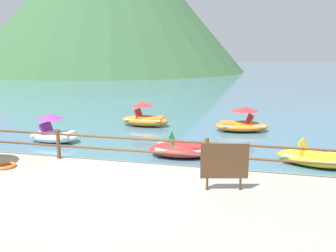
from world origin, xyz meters
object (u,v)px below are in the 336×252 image
Objects in this scene: pedal_boat_0 at (145,118)px; pedal_boat_4 at (314,158)px; life_ring at (5,166)px; pedal_boat_2 at (182,149)px; sign_board at (225,162)px; pedal_boat_1 at (242,123)px; pedal_boat_3 at (54,133)px.

pedal_boat_4 is at bearing -33.00° from pedal_boat_0.
pedal_boat_2 is at bearing 38.12° from life_ring.
life_ring is at bearing -141.88° from pedal_boat_2.
pedal_boat_1 is (0.16, 8.72, -0.74)m from sign_board.
pedal_boat_2 is at bearing -179.57° from pedal_boat_4.
life_ring is (-6.47, 0.24, -0.68)m from sign_board.
sign_board is at bearing -61.41° from pedal_boat_0.
pedal_boat_0 is 1.14× the size of pedal_boat_3.
pedal_boat_4 is at bearing 55.26° from sign_board.
pedal_boat_1 is (4.94, -0.06, -0.02)m from pedal_boat_0.
pedal_boat_0 is at bearing 121.01° from pedal_boat_2.
sign_board is 0.48× the size of pedal_boat_2.
pedal_boat_0 reaches higher than pedal_boat_3.
life_ring is at bearing -128.01° from pedal_boat_1.
pedal_boat_0 is at bearing 56.33° from pedal_boat_3.
pedal_boat_0 is 8.94m from pedal_boat_4.
pedal_boat_2 is 1.15× the size of pedal_boat_3.
pedal_boat_3 is 0.83× the size of pedal_boat_4.
pedal_boat_4 is at bearing 21.78° from life_ring.
life_ring is 5.89m from pedal_boat_2.
life_ring is 10.76m from pedal_boat_1.
pedal_boat_4 is at bearing -4.00° from pedal_boat_3.
pedal_boat_3 is at bearing -152.03° from pedal_boat_1.
sign_board reaches higher than pedal_boat_4.
pedal_boat_4 is at bearing -62.05° from pedal_boat_1.
pedal_boat_3 is (-7.55, 4.63, -0.73)m from sign_board.
pedal_boat_0 is 1.00× the size of pedal_boat_2.
pedal_boat_1 reaches higher than life_ring.
pedal_boat_0 reaches higher than pedal_boat_1.
pedal_boat_4 is (2.55, -4.81, -0.14)m from pedal_boat_1.
pedal_boat_0 is 0.95× the size of pedal_boat_4.
pedal_boat_2 is at bearing -7.50° from pedal_boat_3.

